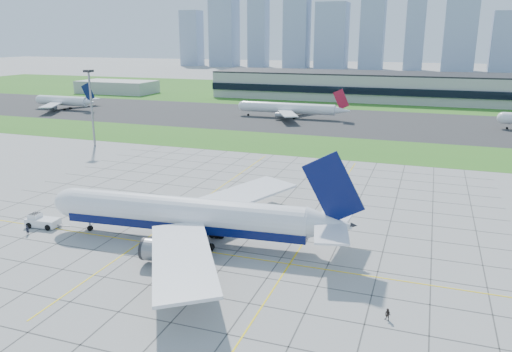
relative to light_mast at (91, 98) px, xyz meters
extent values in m
plane|color=#979792|center=(70.00, -65.00, -16.18)|extent=(1400.00, 1400.00, 0.00)
cube|color=#317020|center=(70.00, 25.00, -16.16)|extent=(700.00, 35.00, 0.04)
cube|color=#383838|center=(70.00, 80.00, -16.15)|extent=(700.00, 75.00, 0.04)
cube|color=#317020|center=(70.00, 190.00, -16.16)|extent=(700.00, 145.00, 0.04)
cube|color=#474744|center=(22.00, -55.00, -16.17)|extent=(0.18, 130.00, 0.02)
cube|color=#474744|center=(30.00, -55.00, -16.17)|extent=(0.18, 130.00, 0.02)
cube|color=#474744|center=(38.00, -55.00, -16.17)|extent=(0.18, 130.00, 0.02)
cube|color=#474744|center=(46.00, -55.00, -16.17)|extent=(0.18, 130.00, 0.02)
cube|color=#474744|center=(54.00, -55.00, -16.17)|extent=(0.18, 130.00, 0.02)
cube|color=#474744|center=(62.00, -55.00, -16.17)|extent=(0.18, 130.00, 0.02)
cube|color=#474744|center=(70.00, -55.00, -16.17)|extent=(0.18, 130.00, 0.02)
cube|color=#474744|center=(78.00, -55.00, -16.17)|extent=(0.18, 130.00, 0.02)
cube|color=#474744|center=(86.00, -55.00, -16.17)|extent=(0.18, 130.00, 0.02)
cube|color=#474744|center=(94.00, -55.00, -16.17)|extent=(0.18, 130.00, 0.02)
cube|color=#474744|center=(102.00, -55.00, -16.17)|extent=(0.18, 130.00, 0.02)
cube|color=#474744|center=(110.00, -55.00, -16.17)|extent=(0.18, 130.00, 0.02)
cube|color=#474744|center=(118.00, -55.00, -16.17)|extent=(0.18, 130.00, 0.02)
cube|color=#474744|center=(70.00, -97.00, -16.17)|extent=(110.00, 0.18, 0.02)
cube|color=#474744|center=(70.00, -89.00, -16.17)|extent=(110.00, 0.18, 0.02)
cube|color=#474744|center=(70.00, -81.00, -16.17)|extent=(110.00, 0.18, 0.02)
cube|color=#474744|center=(70.00, -73.00, -16.17)|extent=(110.00, 0.18, 0.02)
cube|color=#474744|center=(70.00, -65.00, -16.17)|extent=(110.00, 0.18, 0.02)
cube|color=#474744|center=(70.00, -57.00, -16.17)|extent=(110.00, 0.18, 0.02)
cube|color=#474744|center=(70.00, -49.00, -16.17)|extent=(110.00, 0.18, 0.02)
cube|color=#474744|center=(70.00, -41.00, -16.17)|extent=(110.00, 0.18, 0.02)
cube|color=#474744|center=(70.00, -33.00, -16.17)|extent=(110.00, 0.18, 0.02)
cube|color=#474744|center=(70.00, -25.00, -16.17)|extent=(110.00, 0.18, 0.02)
cube|color=#474744|center=(70.00, -17.00, -16.17)|extent=(110.00, 0.18, 0.02)
cube|color=#474744|center=(70.00, -9.00, -16.17)|extent=(110.00, 0.18, 0.02)
cube|color=#474744|center=(70.00, -1.00, -16.17)|extent=(110.00, 0.18, 0.02)
cube|color=yellow|center=(70.00, -67.00, -16.16)|extent=(120.00, 0.25, 0.03)
cube|color=yellow|center=(60.00, -45.00, -16.16)|extent=(0.25, 100.00, 0.03)
cube|color=yellow|center=(88.00, -45.00, -16.16)|extent=(0.25, 100.00, 0.03)
cube|color=#B7B7B2|center=(110.00, 165.00, -8.68)|extent=(260.00, 42.00, 15.00)
cube|color=black|center=(110.00, 143.50, -9.18)|extent=(260.00, 1.00, 4.00)
cube|color=black|center=(110.00, 165.00, -0.78)|extent=(260.00, 42.00, 0.80)
cube|color=#B7B7B2|center=(-90.00, 145.00, -12.18)|extent=(50.00, 25.00, 8.00)
cylinder|color=gray|center=(0.00, 0.00, -3.68)|extent=(0.70, 0.70, 25.00)
cube|color=black|center=(0.00, 0.00, 9.02)|extent=(2.50, 2.50, 0.80)
cube|color=#90A3BD|center=(-188.00, 455.00, 17.82)|extent=(24.00, 21.60, 68.00)
cube|color=#90A3BD|center=(-143.00, 455.00, 54.82)|extent=(31.00, 27.90, 142.00)
cube|color=#90A3BD|center=(-98.00, 455.00, 31.32)|extent=(22.00, 19.80, 95.00)
cube|color=#90A3BD|center=(-8.00, 455.00, 20.82)|extent=(35.00, 31.50, 74.00)
cube|color=#90A3BD|center=(38.00, 455.00, 42.82)|extent=(26.00, 23.40, 118.00)
cube|color=#90A3BD|center=(84.00, 455.00, 27.82)|extent=(20.00, 18.00, 88.00)
cube|color=#90A3BD|center=(173.00, 455.00, 14.82)|extent=(24.00, 21.60, 62.00)
cylinder|color=white|center=(67.59, -63.98, -10.74)|extent=(45.01, 9.44, 5.83)
cube|color=#060F45|center=(67.59, -63.98, -12.59)|extent=(44.98, 9.05, 1.55)
ellipsoid|color=white|center=(45.32, -65.80, -10.74)|extent=(9.77, 6.57, 5.83)
cube|color=black|center=(43.19, -65.97, -10.25)|extent=(2.38, 3.27, 0.58)
cone|color=white|center=(93.25, -61.89, -10.45)|extent=(8.20, 6.15, 5.54)
cube|color=#060F45|center=(93.74, -61.85, -3.94)|extent=(10.60, 1.34, 12.40)
cube|color=white|center=(72.14, -48.02, -11.71)|extent=(18.06, 28.52, 0.94)
cube|color=white|center=(74.67, -79.00, -11.71)|extent=(21.40, 27.86, 0.94)
cylinder|color=slate|center=(66.77, -53.82, -13.66)|extent=(6.59, 4.19, 3.69)
cylinder|color=slate|center=(68.42, -74.15, -13.66)|extent=(6.59, 4.19, 3.69)
cylinder|color=gray|center=(47.74, -65.60, -14.92)|extent=(0.38, 0.38, 2.53)
cylinder|color=black|center=(47.74, -65.60, -15.65)|extent=(1.10, 0.57, 1.07)
cylinder|color=black|center=(72.18, -60.49, -15.55)|extent=(1.35, 1.26, 1.26)
cylinder|color=black|center=(72.69, -66.69, -15.55)|extent=(1.35, 1.26, 1.26)
cube|color=white|center=(37.67, -66.88, -15.23)|extent=(6.57, 3.47, 1.48)
cube|color=white|center=(35.98, -67.02, -14.17)|extent=(2.09, 2.48, 1.16)
cube|color=black|center=(35.98, -67.02, -13.96)|extent=(1.86, 2.25, 0.74)
cube|color=gray|center=(42.21, -66.51, -15.55)|extent=(3.18, 0.45, 0.19)
cylinder|color=black|center=(35.45, -65.68, -15.60)|extent=(1.20, 0.62, 1.16)
cylinder|color=black|center=(35.67, -68.42, -15.60)|extent=(1.20, 0.62, 1.16)
cylinder|color=black|center=(39.67, -65.34, -15.60)|extent=(1.20, 0.62, 1.16)
cylinder|color=black|center=(39.89, -68.08, -15.60)|extent=(1.20, 0.62, 1.16)
imported|color=black|center=(37.91, -71.20, -15.25)|extent=(0.55, 0.74, 1.85)
imported|color=black|center=(104.72, -79.03, -15.33)|extent=(1.02, 0.93, 1.70)
cylinder|color=white|center=(-70.64, 69.25, -11.68)|extent=(28.65, 4.80, 4.80)
cube|color=#061441|center=(-54.72, 69.25, -6.68)|extent=(7.46, 0.40, 9.15)
cube|color=white|center=(-68.65, 80.25, -12.48)|extent=(13.89, 20.66, 0.40)
cube|color=white|center=(-68.65, 58.25, -12.48)|extent=(13.89, 20.66, 0.40)
cylinder|color=black|center=(-68.25, 71.45, -15.68)|extent=(1.00, 1.00, 1.00)
cylinder|color=black|center=(-68.25, 67.05, -15.68)|extent=(1.00, 1.00, 1.00)
cylinder|color=white|center=(45.65, 81.02, -11.68)|extent=(43.73, 4.80, 4.80)
cube|color=#AA132E|center=(69.94, 81.02, -6.68)|extent=(7.46, 0.40, 9.15)
cube|color=white|center=(48.68, 92.02, -12.48)|extent=(13.89, 20.66, 0.40)
cube|color=white|center=(48.68, 70.02, -12.48)|extent=(13.89, 20.66, 0.40)
cylinder|color=black|center=(49.29, 83.22, -15.68)|extent=(1.00, 1.00, 1.00)
cylinder|color=black|center=(49.29, 78.82, -15.68)|extent=(1.00, 1.00, 1.00)
camera|label=1|loc=(107.65, -139.68, 19.91)|focal=35.00mm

